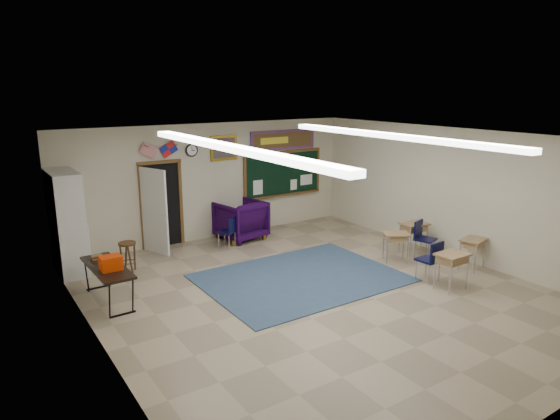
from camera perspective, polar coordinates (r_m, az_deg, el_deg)
floor at (r=9.83m, az=4.24°, el=-9.47°), size 9.00×9.00×0.00m
back_wall at (r=13.09m, az=-7.77°, el=3.26°), size 8.00×0.04×3.00m
left_wall at (r=7.66m, az=-20.09°, el=-5.19°), size 0.04×9.00×3.00m
right_wall at (r=12.15m, az=19.50°, el=1.75°), size 0.04×9.00×3.00m
ceiling at (r=9.06m, az=4.58°, el=8.21°), size 8.00×9.00×0.04m
area_rug at (r=10.52m, az=2.43°, el=-7.75°), size 4.00×3.00×0.02m
fluorescent_strips at (r=9.07m, az=4.57°, el=7.84°), size 3.86×6.00×0.10m
doorway at (r=12.48m, az=-13.61°, el=0.39°), size 1.10×0.89×2.16m
chalkboard at (r=14.14m, az=0.37°, el=4.03°), size 2.55×0.14×1.30m
bulletin_board at (r=14.01m, az=0.36°, el=8.01°), size 2.10×0.05×0.55m
framed_art_print at (r=13.08m, az=-6.44°, el=7.07°), size 0.75×0.05×0.65m
wall_clock at (r=12.70m, az=-10.07°, el=6.73°), size 0.32×0.05×0.32m
wall_flags at (r=12.35m, az=-13.68°, el=6.96°), size 1.16×0.06×0.70m
storage_cabinet at (r=11.46m, az=-23.16°, el=-1.35°), size 0.59×1.25×2.20m
wingback_armchair at (r=13.06m, az=-4.51°, el=-1.14°), size 1.27×1.29×1.02m
student_chair_reading at (r=12.39m, az=-6.10°, el=-2.56°), size 0.54×0.54×0.79m
student_chair_desk_a at (r=10.68m, az=16.60°, el=-5.58°), size 0.46×0.46×0.87m
student_chair_desk_b at (r=12.02m, az=16.27°, el=-3.33°), size 0.56×0.56×0.88m
student_desk_front_left at (r=11.68m, az=13.08°, el=-3.98°), size 0.69×0.64×0.67m
student_desk_front_right at (r=12.36m, az=15.01°, el=-2.90°), size 0.67×0.53×0.75m
student_desk_back_left at (r=10.40m, az=18.99°, el=-6.43°), size 0.62×0.47×0.74m
student_desk_back_right at (r=11.70m, az=21.12°, el=-4.52°), size 0.65×0.54×0.68m
folding_table at (r=9.85m, az=-19.01°, el=-7.81°), size 0.60×1.68×0.95m
wooden_stool at (r=11.26m, az=-16.98°, el=-5.11°), size 0.37×0.37×0.66m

